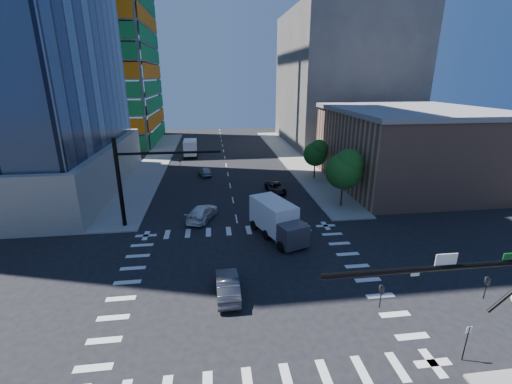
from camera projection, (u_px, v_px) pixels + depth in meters
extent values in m
plane|color=black|center=(248.00, 281.00, 25.72)|extent=(160.00, 160.00, 0.00)
cube|color=silver|center=(248.00, 281.00, 25.71)|extent=(20.00, 20.00, 0.01)
cube|color=gray|center=(291.00, 157.00, 64.80)|extent=(5.00, 60.00, 0.15)
cube|color=gray|center=(156.00, 161.00, 61.76)|extent=(5.00, 60.00, 0.15)
cube|color=#167D3B|center=(149.00, 29.00, 74.32)|extent=(0.12, 24.00, 49.00)
cube|color=#C5670B|center=(64.00, 18.00, 60.95)|extent=(24.00, 0.12, 49.00)
cube|color=#A1785D|center=(409.00, 149.00, 47.83)|extent=(20.00, 22.00, 10.00)
cube|color=gray|center=(414.00, 110.00, 46.14)|extent=(20.50, 22.50, 0.60)
cube|color=#5B5852|center=(342.00, 80.00, 76.20)|extent=(24.00, 30.00, 28.00)
cylinder|color=black|center=(445.00, 268.00, 13.29)|extent=(10.00, 0.24, 0.24)
imported|color=black|center=(485.00, 288.00, 13.88)|extent=(0.16, 0.20, 1.00)
imported|color=black|center=(380.00, 297.00, 13.33)|extent=(0.16, 0.20, 1.00)
cube|color=white|center=(446.00, 260.00, 13.17)|extent=(0.90, 0.04, 0.50)
cylinder|color=black|center=(119.00, 183.00, 33.63)|extent=(0.40, 0.40, 9.00)
cylinder|color=black|center=(169.00, 153.00, 33.32)|extent=(10.00, 0.24, 0.24)
imported|color=black|center=(180.00, 164.00, 33.79)|extent=(0.16, 0.20, 1.00)
cylinder|color=#382316|center=(342.00, 197.00, 39.98)|extent=(0.20, 0.20, 2.27)
sphere|color=#195416|center=(344.00, 171.00, 38.99)|extent=(4.16, 4.16, 4.16)
sphere|color=#286A23|center=(349.00, 163.00, 38.45)|extent=(3.25, 3.25, 3.25)
cylinder|color=#382316|center=(314.00, 171.00, 51.35)|extent=(0.20, 0.20, 1.92)
sphere|color=#195416|center=(315.00, 154.00, 50.51)|extent=(3.52, 3.52, 3.52)
sphere|color=#286A23|center=(319.00, 149.00, 50.01)|extent=(2.75, 2.75, 2.75)
cylinder|color=black|center=(466.00, 344.00, 18.21)|extent=(0.06, 0.06, 2.20)
cube|color=silver|center=(469.00, 330.00, 17.92)|extent=(0.30, 0.03, 0.40)
imported|color=black|center=(276.00, 188.00, 45.32)|extent=(2.40, 4.75, 1.29)
imported|color=white|center=(202.00, 213.00, 36.66)|extent=(3.88, 5.73, 1.54)
imported|color=#A2A5AA|center=(205.00, 171.00, 53.04)|extent=(2.28, 4.06, 1.31)
imported|color=#48484D|center=(228.00, 286.00, 23.88)|extent=(1.63, 4.51, 1.48)
cube|color=silver|center=(279.00, 218.00, 32.02)|extent=(4.18, 5.81, 2.74)
cube|color=#424149|center=(279.00, 225.00, 32.24)|extent=(2.92, 2.61, 2.00)
cube|color=white|center=(190.00, 146.00, 65.86)|extent=(2.51, 5.05, 2.60)
cube|color=#424149|center=(191.00, 149.00, 66.07)|extent=(2.34, 1.85, 1.90)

